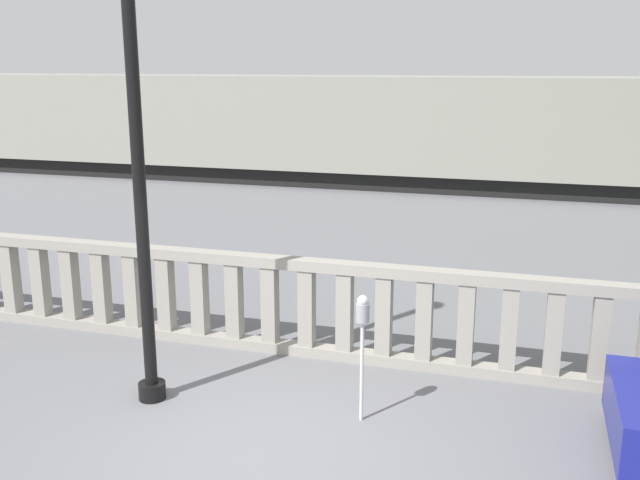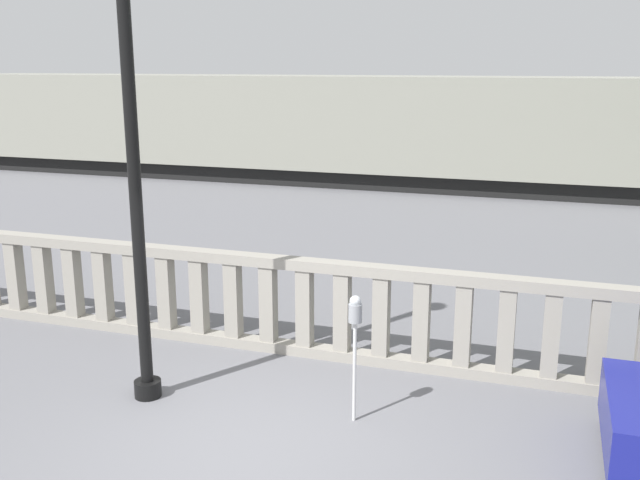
# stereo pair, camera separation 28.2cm
# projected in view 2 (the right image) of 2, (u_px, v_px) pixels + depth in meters

# --- Properties ---
(ground_plane) EXTENTS (160.00, 160.00, 0.00)m
(ground_plane) POSITION_uv_depth(u_px,v_px,m) (247.00, 451.00, 7.27)
(ground_plane) COLOR slate
(balustrade) EXTENTS (14.93, 0.24, 1.34)m
(balustrade) POSITION_uv_depth(u_px,v_px,m) (323.00, 310.00, 9.45)
(balustrade) COLOR gray
(balustrade) RESTS_ON ground
(lamppost) EXTENTS (0.34, 0.34, 6.05)m
(lamppost) POSITION_uv_depth(u_px,v_px,m) (131.00, 117.00, 7.68)
(lamppost) COLOR black
(lamppost) RESTS_ON ground
(parking_meter) EXTENTS (0.15, 0.15, 1.45)m
(parking_meter) POSITION_uv_depth(u_px,v_px,m) (355.00, 324.00, 7.63)
(parking_meter) COLOR silver
(parking_meter) RESTS_ON ground
(train_near) EXTENTS (27.20, 2.74, 4.05)m
(train_near) POSITION_uv_depth(u_px,v_px,m) (343.00, 128.00, 22.92)
(train_near) COLOR black
(train_near) RESTS_ON ground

